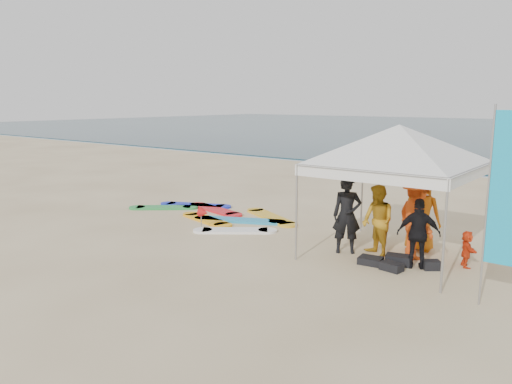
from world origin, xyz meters
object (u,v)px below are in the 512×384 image
object	(u,v)px
person_black_a	(347,215)
person_orange_a	(416,218)
person_orange_b	(421,213)
canopy_tent	(399,125)
feather_flag	(505,192)
surfboard_spread	(218,215)
person_seated	(467,249)
person_yellow	(378,221)
person_black_b	(419,234)
marker_pennant	(204,213)

from	to	relation	value
person_black_a	person_orange_a	size ratio (longest dim) A/B	0.96
person_orange_b	canopy_tent	distance (m)	2.32
feather_flag	surfboard_spread	distance (m)	9.24
person_seated	surfboard_spread	size ratio (longest dim) A/B	0.14
person_seated	person_yellow	bearing A→B (deg)	73.58
person_orange_a	person_seated	distance (m)	1.27
person_black_b	feather_flag	distance (m)	2.63
person_black_a	surfboard_spread	distance (m)	5.22
person_black_b	person_orange_b	world-z (taller)	person_orange_b
person_black_a	marker_pennant	size ratio (longest dim) A/B	2.91
person_black_b	person_yellow	bearing A→B (deg)	-36.98
person_seated	feather_flag	bearing A→B (deg)	177.48
person_black_b	surfboard_spread	size ratio (longest dim) A/B	0.27
person_black_a	canopy_tent	size ratio (longest dim) A/B	0.40
person_black_a	feather_flag	world-z (taller)	feather_flag
person_yellow	surfboard_spread	distance (m)	5.85
person_orange_a	feather_flag	world-z (taller)	feather_flag
person_orange_b	person_black_b	bearing A→B (deg)	104.27
person_orange_a	person_black_b	world-z (taller)	person_orange_a
person_orange_b	person_seated	size ratio (longest dim) A/B	2.29
marker_pennant	person_black_a	bearing A→B (deg)	7.24
person_orange_a	marker_pennant	bearing A→B (deg)	51.06
person_black_a	person_black_b	bearing A→B (deg)	-34.70
person_seated	canopy_tent	xyz separation A→B (m)	(-1.59, -0.22, 2.67)
person_black_a	canopy_tent	distance (m)	2.42
person_black_b	feather_flag	size ratio (longest dim) A/B	0.44
person_black_a	canopy_tent	bearing A→B (deg)	-8.40
person_seated	canopy_tent	size ratio (longest dim) A/B	0.18
person_yellow	surfboard_spread	size ratio (longest dim) A/B	0.30
person_seated	person_orange_a	bearing A→B (deg)	63.89
canopy_tent	feather_flag	world-z (taller)	feather_flag
person_yellow	surfboard_spread	bearing A→B (deg)	-155.94
person_orange_a	person_seated	bearing A→B (deg)	-135.88
surfboard_spread	person_black_a	bearing A→B (deg)	-10.82
person_black_a	marker_pennant	xyz separation A→B (m)	(-4.22, -0.54, -0.43)
person_orange_a	surfboard_spread	size ratio (longest dim) A/B	0.34
person_yellow	person_orange_b	size ratio (longest dim) A/B	0.90
person_orange_a	person_black_b	distance (m)	0.75
person_yellow	canopy_tent	distance (m)	2.27
person_orange_b	canopy_tent	xyz separation A→B (m)	(-0.32, -0.83, 2.14)
canopy_tent	surfboard_spread	xyz separation A→B (m)	(-6.06, 0.52, -3.05)
person_yellow	person_black_b	xyz separation A→B (m)	(1.08, -0.27, -0.07)
person_orange_b	marker_pennant	bearing A→B (deg)	14.15
person_yellow	canopy_tent	world-z (taller)	canopy_tent
person_orange_b	canopy_tent	bearing A→B (deg)	64.74
person_black_a	feather_flag	xyz separation A→B (m)	(3.66, -1.34, 1.17)
person_black_a	surfboard_spread	xyz separation A→B (m)	(-5.05, 0.96, -0.89)
person_black_b	person_seated	bearing A→B (deg)	-160.82
person_black_b	surfboard_spread	world-z (taller)	person_black_b
person_orange_a	canopy_tent	distance (m)	2.17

